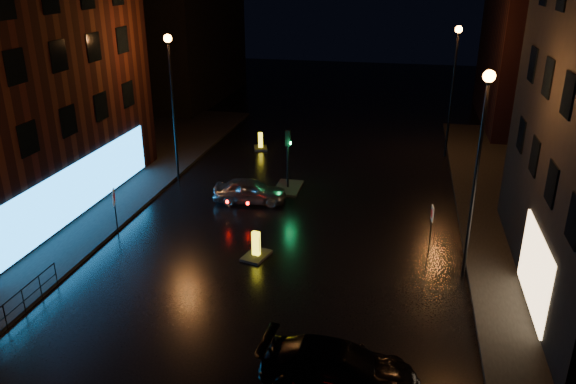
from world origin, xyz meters
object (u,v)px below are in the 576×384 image
at_px(traffic_signal, 288,181).
at_px(road_sign_left, 114,201).
at_px(dark_sedan, 339,368).
at_px(bollard_near, 256,251).
at_px(silver_hatchback, 250,191).
at_px(road_sign_right, 432,217).
at_px(bollard_far, 261,145).

relative_size(traffic_signal, road_sign_left, 1.57).
xyz_separation_m(dark_sedan, bollard_near, (-4.54, 7.33, -0.43)).
distance_m(silver_hatchback, road_sign_right, 9.94).
height_order(traffic_signal, road_sign_right, traffic_signal).
distance_m(silver_hatchback, bollard_near, 6.15).
distance_m(traffic_signal, silver_hatchback, 2.79).
height_order(traffic_signal, road_sign_left, traffic_signal).
bearing_deg(traffic_signal, road_sign_right, -36.93).
height_order(bollard_near, bollard_far, bollard_near).
xyz_separation_m(silver_hatchback, bollard_far, (-1.85, 9.27, -0.40)).
xyz_separation_m(bollard_near, road_sign_left, (-7.03, 0.91, 1.38)).
height_order(dark_sedan, road_sign_left, road_sign_left).
bearing_deg(traffic_signal, road_sign_left, -132.86).
height_order(silver_hatchback, dark_sedan, dark_sedan).
bearing_deg(road_sign_right, dark_sedan, 67.83).
bearing_deg(bollard_far, silver_hatchback, -96.09).
relative_size(road_sign_left, road_sign_right, 1.06).
bearing_deg(traffic_signal, dark_sedan, -72.48).
bearing_deg(bollard_near, silver_hatchback, 122.05).
relative_size(traffic_signal, road_sign_right, 1.66).
relative_size(traffic_signal, silver_hatchback, 0.90).
height_order(dark_sedan, bollard_far, dark_sedan).
bearing_deg(bollard_near, traffic_signal, 106.31).
height_order(traffic_signal, bollard_far, traffic_signal).
distance_m(dark_sedan, bollard_far, 23.92).
xyz_separation_m(traffic_signal, silver_hatchback, (-1.57, -2.30, 0.15)).
bearing_deg(bollard_near, bollard_far, 117.92).
relative_size(silver_hatchback, bollard_near, 2.47).
bearing_deg(road_sign_right, traffic_signal, -42.85).
distance_m(bollard_near, bollard_far, 15.56).
height_order(silver_hatchback, bollard_far, silver_hatchback).
bearing_deg(road_sign_right, bollard_near, 11.76).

